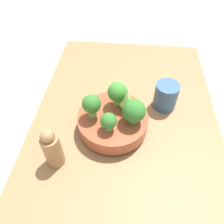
{
  "coord_description": "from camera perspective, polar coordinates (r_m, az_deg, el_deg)",
  "views": [
    {
      "loc": [
        0.46,
        0.0,
        0.63
      ],
      "look_at": [
        0.02,
        -0.04,
        0.13
      ],
      "focal_mm": 35.0,
      "sensor_mm": 36.0,
      "label": 1
    }
  ],
  "objects": [
    {
      "name": "pepper_mill",
      "position": [
        0.63,
        -15.61,
        -9.1
      ],
      "size": [
        0.05,
        0.05,
        0.15
      ],
      "color": "#997047",
      "rests_on": "table"
    },
    {
      "name": "bowl",
      "position": [
        0.7,
        0.0,
        -2.45
      ],
      "size": [
        0.22,
        0.22,
        0.06
      ],
      "color": "brown",
      "rests_on": "table"
    },
    {
      "name": "broccoli_floret_left",
      "position": [
        0.68,
        1.26,
        5.15
      ],
      "size": [
        0.06,
        0.06,
        0.09
      ],
      "color": "#7AB256",
      "rests_on": "bowl"
    },
    {
      "name": "broccoli_floret_back",
      "position": [
        0.64,
        5.49,
        0.21
      ],
      "size": [
        0.07,
        0.07,
        0.08
      ],
      "color": "#6BA34C",
      "rests_on": "bowl"
    },
    {
      "name": "ground_plane",
      "position": [
        0.78,
        3.04,
        -5.56
      ],
      "size": [
        6.0,
        6.0,
        0.0
      ],
      "primitive_type": "plane",
      "color": "#ADA89E"
    },
    {
      "name": "cup",
      "position": [
        0.79,
        13.69,
        4.14
      ],
      "size": [
        0.08,
        0.08,
        0.1
      ],
      "color": "#33567F",
      "rests_on": "table"
    },
    {
      "name": "romanesco_piece_far",
      "position": [
        0.67,
        3.58,
        3.38
      ],
      "size": [
        0.05,
        0.05,
        0.08
      ],
      "color": "#7AB256",
      "rests_on": "bowl"
    },
    {
      "name": "table",
      "position": [
        0.76,
        3.11,
        -4.5
      ],
      "size": [
        1.02,
        0.63,
        0.05
      ],
      "color": "olive",
      "rests_on": "ground_plane"
    },
    {
      "name": "broccoli_floret_right",
      "position": [
        0.62,
        -1.13,
        -2.44
      ],
      "size": [
        0.05,
        0.05,
        0.06
      ],
      "color": "#7AB256",
      "rests_on": "bowl"
    },
    {
      "name": "broccoli_floret_front",
      "position": [
        0.65,
        -5.58,
        1.91
      ],
      "size": [
        0.06,
        0.06,
        0.08
      ],
      "color": "#6BA34C",
      "rests_on": "bowl"
    }
  ]
}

